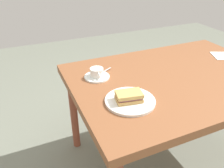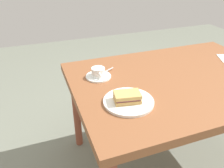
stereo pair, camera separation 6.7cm
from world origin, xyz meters
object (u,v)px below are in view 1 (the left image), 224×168
Objects in this scene: sandwich_plate at (130,101)px; sandwich_front at (129,97)px; dining_table at (175,84)px; coffee_saucer at (97,77)px; coffee_cup at (97,72)px; napkin at (223,56)px; spoon at (104,71)px.

sandwich_plate is 1.80× the size of sandwich_front.
coffee_saucer is (0.47, -0.17, 0.07)m from dining_table.
dining_table is at bearing 159.93° from coffee_saucer.
coffee_cup is 0.98m from napkin.
sandwich_front reaches higher than coffee_saucer.
sandwich_plate is 1.71× the size of napkin.
napkin is at bearing -167.85° from dining_table.
spoon is (-0.00, -0.35, 0.01)m from sandwich_plate.
dining_table is at bearing -160.42° from sandwich_front.
coffee_saucer is at bearing -78.76° from sandwich_plate.
sandwich_front is 0.93× the size of coffee_saucer.
napkin is (-0.91, 0.10, -0.01)m from spoon.
spoon is at bearing -90.41° from sandwich_plate.
dining_table is 8.71× the size of napkin.
coffee_cup is at bearing -3.51° from napkin.
coffee_cup is (0.47, -0.17, 0.10)m from dining_table.
coffee_cup is 1.17× the size of spoon.
sandwich_plate reaches higher than dining_table.
spoon is (0.40, -0.21, 0.08)m from dining_table.
dining_table is 0.51m from coffee_cup.
sandwich_front is 0.32m from coffee_cup.
sandwich_plate is at bearing 19.62° from dining_table.
spoon is at bearing -148.32° from coffee_cup.
sandwich_plate is 0.35m from spoon.
coffee_cup reaches higher than coffee_saucer.
coffee_saucer is 1.03× the size of napkin.
dining_table is 0.46m from spoon.
sandwich_plate is 2.43× the size of coffee_cup.
sandwich_plate is 0.95m from napkin.
coffee_cup reaches higher than sandwich_plate.
spoon is 0.60× the size of napkin.
napkin is at bearing -164.47° from sandwich_plate.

